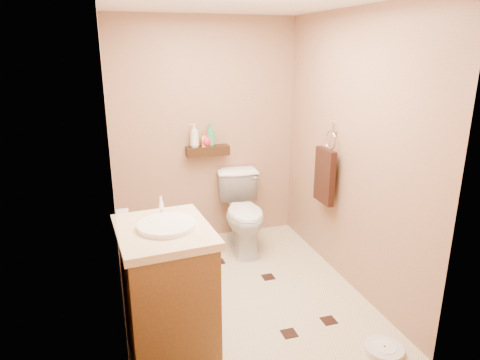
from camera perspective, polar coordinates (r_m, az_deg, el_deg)
name	(u,v)px	position (r m, az deg, el deg)	size (l,w,h in m)	color
ground	(240,291)	(3.93, 0.04, -14.62)	(2.50, 2.50, 0.00)	beige
wall_back	(206,133)	(4.63, -4.60, 6.29)	(2.00, 0.04, 2.40)	#A27A5D
wall_front	(309,217)	(2.35, 9.22, -4.93)	(2.00, 0.04, 2.40)	#A27A5D
wall_left	(112,171)	(3.31, -16.74, 1.12)	(0.04, 2.50, 2.40)	#A27A5D
wall_right	(349,152)	(3.86, 14.38, 3.58)	(0.04, 2.50, 2.40)	#A27A5D
ceiling	(240,1)	(3.35, 0.05, 22.78)	(2.00, 2.50, 0.02)	white
wall_shelf	(208,151)	(4.59, -4.33, 3.91)	(0.46, 0.14, 0.10)	#351C0E
floor_accents	(242,293)	(3.90, 0.22, -14.84)	(1.28, 1.37, 0.01)	black
toilet	(244,213)	(4.54, 0.49, -4.38)	(0.45, 0.79, 0.80)	white
vanity	(167,286)	(3.14, -9.73, -13.72)	(0.67, 0.80, 1.06)	brown
bathroom_scale	(384,350)	(3.42, 18.66, -20.65)	(0.30, 0.30, 0.05)	silver
toilet_brush	(152,237)	(4.69, -11.67, -7.39)	(0.10, 0.10, 0.43)	#1B6E62
towel_ring	(325,173)	(4.09, 11.28, 0.86)	(0.12, 0.30, 0.76)	silver
toilet_paper	(122,214)	(4.11, -15.40, -4.44)	(0.12, 0.11, 0.12)	silver
bottle_a	(194,135)	(4.53, -6.10, 5.94)	(0.10, 0.10, 0.25)	silver
bottle_b	(205,139)	(4.56, -4.72, 5.42)	(0.07, 0.07, 0.15)	#F3FF35
bottle_c	(206,139)	(4.56, -4.51, 5.47)	(0.12, 0.12, 0.16)	red
bottle_d	(210,135)	(4.56, -3.96, 6.04)	(0.09, 0.09, 0.24)	#339B54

